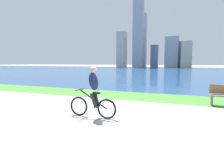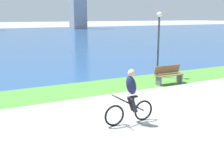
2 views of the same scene
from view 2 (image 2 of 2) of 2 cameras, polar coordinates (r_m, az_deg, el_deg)
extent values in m
plane|color=gray|center=(10.36, 3.05, -4.96)|extent=(300.00, 300.00, 0.00)
cube|color=#478433|center=(13.27, -4.49, -0.83)|extent=(120.00, 2.67, 0.01)
torus|color=black|center=(8.69, 0.48, -6.32)|extent=(0.67, 0.06, 0.67)
torus|color=black|center=(9.21, 6.27, -5.24)|extent=(0.67, 0.06, 0.67)
cylinder|color=black|center=(8.86, 3.63, -3.97)|extent=(1.02, 0.04, 0.62)
cylinder|color=black|center=(8.94, 4.35, -4.15)|extent=(0.04, 0.04, 0.48)
cube|color=black|center=(8.86, 4.38, -2.54)|extent=(0.24, 0.10, 0.05)
cylinder|color=black|center=(8.53, 0.78, -2.58)|extent=(0.03, 0.52, 0.03)
ellipsoid|color=#1E234C|center=(8.71, 3.84, -0.23)|extent=(0.40, 0.36, 0.65)
sphere|color=#D8AD84|center=(8.63, 3.88, 2.22)|extent=(0.22, 0.22, 0.22)
cylinder|color=#26262D|center=(8.83, 4.41, -4.24)|extent=(0.27, 0.11, 0.49)
cylinder|color=#26262D|center=(8.99, 3.73, -3.90)|extent=(0.27, 0.11, 0.49)
cube|color=brown|center=(14.27, 11.40, 1.80)|extent=(1.50, 0.45, 0.04)
cube|color=brown|center=(14.37, 10.95, 2.91)|extent=(1.50, 0.11, 0.40)
cube|color=#595960|center=(14.73, 13.32, 1.16)|extent=(0.08, 0.37, 0.45)
cube|color=#595960|center=(13.92, 9.28, 0.65)|extent=(0.08, 0.37, 0.45)
cylinder|color=#38383D|center=(15.70, 9.20, 7.25)|extent=(0.10, 0.10, 3.23)
sphere|color=white|center=(15.61, 9.44, 13.53)|extent=(0.28, 0.28, 0.28)
camera|label=1|loc=(7.78, 49.66, -2.09)|focal=31.59mm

